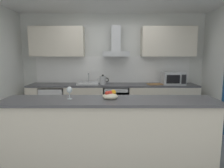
{
  "coord_description": "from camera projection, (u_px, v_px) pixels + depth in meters",
  "views": [
    {
      "loc": [
        -0.02,
        -3.28,
        1.58
      ],
      "look_at": [
        -0.01,
        0.4,
        1.05
      ],
      "focal_mm": 31.58,
      "sensor_mm": 36.0,
      "label": 1
    }
  ],
  "objects": [
    {
      "name": "fruit_bowl",
      "position": [
        110.0,
        96.0,
        2.78
      ],
      "size": [
        0.22,
        0.22,
        0.13
      ],
      "color": "beige",
      "rests_on": "counter_island"
    },
    {
      "name": "backsplash_tile",
      "position": [
        112.0,
        70.0,
        4.98
      ],
      "size": [
        3.86,
        0.02,
        0.66
      ],
      "primitive_type": "cube",
      "color": "white"
    },
    {
      "name": "microwave",
      "position": [
        173.0,
        78.0,
        4.65
      ],
      "size": [
        0.5,
        0.38,
        0.3
      ],
      "color": "#B7BABC",
      "rests_on": "counter_back"
    },
    {
      "name": "ground",
      "position": [
        113.0,
        147.0,
        3.48
      ],
      "size": [
        5.54,
        4.42,
        0.02
      ],
      "primitive_type": "cube",
      "color": "slate"
    },
    {
      "name": "counter_back",
      "position": [
        113.0,
        102.0,
        4.79
      ],
      "size": [
        3.99,
        0.6,
        0.9
      ],
      "color": "beige",
      "rests_on": "ground"
    },
    {
      "name": "oven",
      "position": [
        116.0,
        102.0,
        4.76
      ],
      "size": [
        0.6,
        0.62,
        0.8
      ],
      "color": "slate",
      "rests_on": "ground"
    },
    {
      "name": "range_hood",
      "position": [
        116.0,
        47.0,
        4.7
      ],
      "size": [
        0.62,
        0.45,
        0.72
      ],
      "color": "#B7BABC"
    },
    {
      "name": "wine_glass",
      "position": [
        69.0,
        90.0,
        2.75
      ],
      "size": [
        0.08,
        0.08,
        0.18
      ],
      "color": "silver",
      "rests_on": "counter_island"
    },
    {
      "name": "upper_cabinets",
      "position": [
        113.0,
        42.0,
        4.73
      ],
      "size": [
        3.94,
        0.32,
        0.7
      ],
      "color": "beige"
    },
    {
      "name": "refrigerator",
      "position": [
        54.0,
        104.0,
        4.76
      ],
      "size": [
        0.58,
        0.6,
        0.85
      ],
      "color": "white",
      "rests_on": "ground"
    },
    {
      "name": "chopping_board",
      "position": [
        155.0,
        84.0,
        4.67
      ],
      "size": [
        0.37,
        0.27,
        0.02
      ],
      "primitive_type": "cube",
      "rotation": [
        0.0,
        0.0,
        0.17
      ],
      "color": "#9E7247",
      "rests_on": "counter_back"
    },
    {
      "name": "kettle",
      "position": [
        103.0,
        80.0,
        4.65
      ],
      "size": [
        0.29,
        0.15,
        0.24
      ],
      "color": "#B7BABC",
      "rests_on": "counter_back"
    },
    {
      "name": "wall_back",
      "position": [
        112.0,
        67.0,
        5.04
      ],
      "size": [
        5.54,
        0.12,
        2.6
      ],
      "primitive_type": "cube",
      "color": "silver",
      "rests_on": "ground"
    },
    {
      "name": "sink",
      "position": [
        88.0,
        83.0,
        4.7
      ],
      "size": [
        0.5,
        0.4,
        0.26
      ],
      "color": "silver",
      "rests_on": "counter_back"
    },
    {
      "name": "counter_island",
      "position": [
        110.0,
        133.0,
        2.81
      ],
      "size": [
        3.01,
        0.64,
        0.98
      ],
      "color": "beige",
      "rests_on": "ground"
    }
  ]
}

